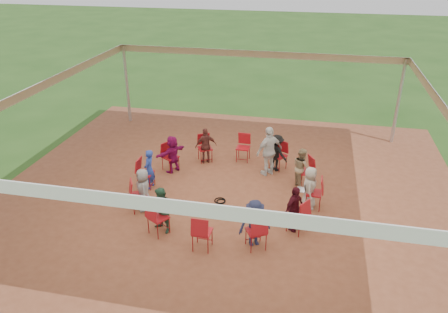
% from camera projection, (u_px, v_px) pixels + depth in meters
% --- Properties ---
extents(ground, '(80.00, 80.00, 0.00)m').
position_uv_depth(ground, '(226.00, 197.00, 12.19)').
color(ground, '#244916').
rests_on(ground, ground).
extents(dirt_patch, '(13.00, 13.00, 0.00)m').
position_uv_depth(dirt_patch, '(226.00, 197.00, 12.19)').
color(dirt_patch, brown).
rests_on(dirt_patch, ground).
extents(tent, '(10.33, 10.33, 3.00)m').
position_uv_depth(tent, '(226.00, 117.00, 11.17)').
color(tent, '#B2B2B7').
rests_on(tent, ground).
extents(chair_0, '(0.45, 0.43, 0.90)m').
position_uv_depth(chair_0, '(314.00, 193.00, 11.50)').
color(chair_0, '#9F1118').
rests_on(chair_0, ground).
extents(chair_1, '(0.59, 0.58, 0.90)m').
position_uv_depth(chair_1, '(305.00, 171.00, 12.61)').
color(chair_1, '#9F1118').
rests_on(chair_1, ground).
extents(chair_2, '(0.59, 0.59, 0.90)m').
position_uv_depth(chair_2, '(279.00, 156.00, 13.55)').
color(chair_2, '#9F1118').
rests_on(chair_2, ground).
extents(chair_3, '(0.43, 0.45, 0.90)m').
position_uv_depth(chair_3, '(243.00, 148.00, 14.08)').
color(chair_3, '#9F1118').
rests_on(chair_3, ground).
extents(chair_4, '(0.58, 0.59, 0.90)m').
position_uv_depth(chair_4, '(205.00, 148.00, 14.05)').
color(chair_4, '#9F1118').
rests_on(chair_4, ground).
extents(chair_5, '(0.59, 0.59, 0.90)m').
position_uv_depth(chair_5, '(170.00, 157.00, 13.48)').
color(chair_5, '#9F1118').
rests_on(chair_5, ground).
extents(chair_6, '(0.45, 0.43, 0.90)m').
position_uv_depth(chair_6, '(146.00, 173.00, 12.50)').
color(chair_6, '#9F1118').
rests_on(chair_6, ground).
extents(chair_7, '(0.59, 0.58, 0.90)m').
position_uv_depth(chair_7, '(139.00, 195.00, 11.39)').
color(chair_7, '#9F1118').
rests_on(chair_7, ground).
extents(chair_8, '(0.59, 0.59, 0.90)m').
position_uv_depth(chair_8, '(158.00, 218.00, 10.45)').
color(chair_8, '#9F1118').
rests_on(chair_8, ground).
extents(chair_9, '(0.43, 0.45, 0.90)m').
position_uv_depth(chair_9, '(202.00, 232.00, 9.92)').
color(chair_9, '#9F1118').
rests_on(chair_9, ground).
extents(chair_10, '(0.58, 0.59, 0.90)m').
position_uv_depth(chair_10, '(256.00, 231.00, 9.95)').
color(chair_10, '#9F1118').
rests_on(chair_10, ground).
extents(chair_11, '(0.59, 0.59, 0.90)m').
position_uv_depth(chair_11, '(298.00, 216.00, 10.52)').
color(chair_11, '#9F1118').
rests_on(chair_11, ground).
extents(person_seated_0, '(0.34, 0.58, 1.18)m').
position_uv_depth(person_seated_0, '(310.00, 188.00, 11.46)').
color(person_seated_0, '#A6A192').
rests_on(person_seated_0, ground).
extents(person_seated_1, '(0.56, 0.66, 1.18)m').
position_uv_depth(person_seated_1, '(301.00, 168.00, 12.51)').
color(person_seated_1, '#927E5B').
rests_on(person_seated_1, ground).
extents(person_seated_2, '(0.85, 0.72, 1.18)m').
position_uv_depth(person_seated_2, '(276.00, 153.00, 13.41)').
color(person_seated_2, black).
rests_on(person_seated_2, ground).
extents(person_seated_3, '(0.77, 0.64, 1.18)m').
position_uv_depth(person_seated_3, '(206.00, 146.00, 13.89)').
color(person_seated_3, '#5C2A25').
rests_on(person_seated_3, ground).
extents(person_seated_4, '(0.92, 1.14, 1.18)m').
position_uv_depth(person_seated_4, '(173.00, 154.00, 13.34)').
color(person_seated_4, '#820D4C').
rests_on(person_seated_4, ground).
extents(person_seated_5, '(0.29, 0.44, 1.18)m').
position_uv_depth(person_seated_5, '(149.00, 169.00, 12.41)').
color(person_seated_5, '#213A97').
rests_on(person_seated_5, ground).
extents(person_seated_6, '(0.56, 0.66, 1.18)m').
position_uv_depth(person_seated_6, '(143.00, 190.00, 11.36)').
color(person_seated_6, gray).
rests_on(person_seated_6, ground).
extents(person_seated_7, '(0.66, 0.58, 1.18)m').
position_uv_depth(person_seated_7, '(162.00, 211.00, 10.46)').
color(person_seated_7, '#265039').
rests_on(person_seated_7, ground).
extents(person_seated_8, '(0.85, 0.70, 1.18)m').
position_uv_depth(person_seated_8, '(255.00, 223.00, 9.99)').
color(person_seated_8, '#1B1F3B').
rests_on(person_seated_8, ground).
extents(person_seated_9, '(0.66, 0.77, 1.18)m').
position_uv_depth(person_seated_9, '(294.00, 209.00, 10.54)').
color(person_seated_9, '#460E19').
rests_on(person_seated_9, ground).
extents(standing_person, '(0.98, 0.96, 1.55)m').
position_uv_depth(standing_person, '(269.00, 151.00, 13.08)').
color(standing_person, silver).
rests_on(standing_person, ground).
extents(cable_coil, '(0.33, 0.33, 0.03)m').
position_uv_depth(cable_coil, '(220.00, 201.00, 11.96)').
color(cable_coil, black).
rests_on(cable_coil, ground).
extents(laptop, '(0.24, 0.29, 0.20)m').
position_uv_depth(laptop, '(303.00, 188.00, 11.51)').
color(laptop, '#B7B7BC').
rests_on(laptop, ground).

